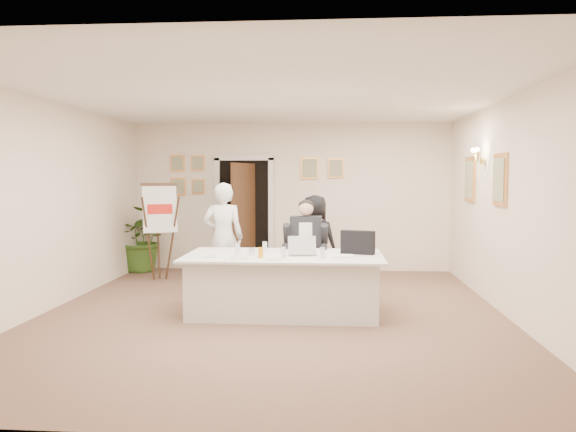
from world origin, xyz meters
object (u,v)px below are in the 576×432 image
(seated_man, at_px, (306,249))
(flip_chart, at_px, (159,237))
(potted_palm, at_px, (143,238))
(laptop, at_px, (302,244))
(paper_stack, at_px, (343,256))
(laptop_bag, at_px, (358,242))
(oj_glass, at_px, (261,253))
(standing_man, at_px, (223,238))
(standing_woman, at_px, (315,241))
(conference_table, at_px, (284,284))
(steel_jug, at_px, (252,251))

(seated_man, relative_size, flip_chart, 0.89)
(seated_man, height_order, flip_chart, flip_chart)
(flip_chart, xyz_separation_m, potted_palm, (-0.62, 0.95, -0.14))
(laptop, bearing_deg, paper_stack, -27.27)
(seated_man, distance_m, laptop, 0.95)
(flip_chart, distance_m, laptop_bag, 3.86)
(seated_man, distance_m, potted_palm, 3.86)
(seated_man, xyz_separation_m, flip_chart, (-2.57, 1.22, 0.03))
(potted_palm, distance_m, oj_glass, 4.35)
(seated_man, relative_size, standing_man, 0.87)
(flip_chart, relative_size, laptop, 4.43)
(potted_palm, distance_m, paper_stack, 4.96)
(oj_glass, bearing_deg, paper_stack, 6.84)
(laptop, xyz_separation_m, laptop_bag, (0.72, 0.12, 0.02))
(standing_woman, bearing_deg, laptop_bag, 130.53)
(standing_woman, relative_size, potted_palm, 1.20)
(conference_table, relative_size, paper_stack, 9.62)
(potted_palm, height_order, laptop, potted_palm)
(oj_glass, xyz_separation_m, steel_jug, (-0.14, 0.18, -0.01))
(paper_stack, bearing_deg, steel_jug, 177.18)
(laptop, xyz_separation_m, steel_jug, (-0.65, -0.14, -0.08))
(potted_palm, relative_size, oj_glass, 9.64)
(standing_man, distance_m, oj_glass, 1.77)
(flip_chart, bearing_deg, standing_man, -34.40)
(standing_man, distance_m, laptop, 1.81)
(standing_man, height_order, standing_woman, standing_man)
(standing_man, relative_size, laptop, 4.58)
(steel_jug, bearing_deg, oj_glass, -52.72)
(seated_man, relative_size, potted_palm, 1.17)
(conference_table, height_order, potted_palm, potted_palm)
(conference_table, distance_m, oj_glass, 0.60)
(standing_woman, bearing_deg, steel_jug, 88.93)
(laptop_bag, bearing_deg, seated_man, 148.89)
(seated_man, distance_m, standing_man, 1.34)
(potted_palm, bearing_deg, paper_stack, -41.60)
(flip_chart, xyz_separation_m, oj_glass, (2.06, -2.47, 0.08))
(seated_man, distance_m, laptop_bag, 1.10)
(potted_palm, bearing_deg, standing_man, -43.83)
(conference_table, distance_m, laptop_bag, 1.11)
(paper_stack, bearing_deg, potted_palm, 138.40)
(standing_man, xyz_separation_m, steel_jug, (0.64, -1.41, -0.02))
(standing_woman, distance_m, laptop_bag, 1.78)
(conference_table, height_order, flip_chart, flip_chart)
(laptop_bag, bearing_deg, potted_palm, 159.97)
(steel_jug, bearing_deg, conference_table, 17.26)
(standing_man, bearing_deg, conference_table, 122.07)
(standing_man, relative_size, steel_jug, 15.45)
(conference_table, relative_size, flip_chart, 1.56)
(potted_palm, bearing_deg, laptop_bag, -37.24)
(standing_woman, distance_m, potted_palm, 3.55)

